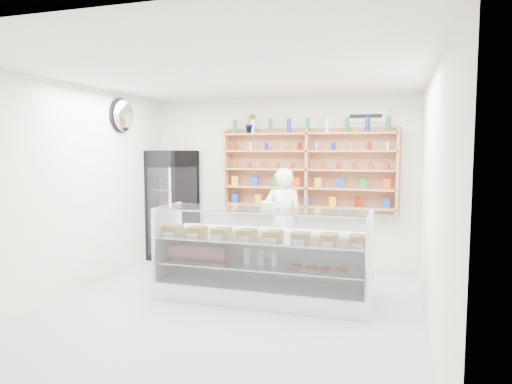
% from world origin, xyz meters
% --- Properties ---
extents(room, '(5.00, 5.00, 5.00)m').
position_xyz_m(room, '(0.00, 0.00, 1.40)').
color(room, '#9C9CA1').
rests_on(room, ground).
extents(display_counter, '(2.71, 0.81, 1.18)m').
position_xyz_m(display_counter, '(0.28, 0.48, 0.33)').
color(display_counter, white).
rests_on(display_counter, floor).
extents(shop_worker, '(0.67, 0.52, 1.65)m').
position_xyz_m(shop_worker, '(0.24, 1.74, 0.83)').
color(shop_worker, silver).
rests_on(shop_worker, floor).
extents(drinks_cooler, '(0.82, 0.80, 1.91)m').
position_xyz_m(drinks_cooler, '(-1.85, 2.14, 0.96)').
color(drinks_cooler, black).
rests_on(drinks_cooler, floor).
extents(wall_shelving, '(2.84, 0.28, 1.33)m').
position_xyz_m(wall_shelving, '(0.50, 2.34, 1.59)').
color(wall_shelving, '#B57C55').
rests_on(wall_shelving, back_wall).
extents(potted_plant, '(0.21, 0.19, 0.32)m').
position_xyz_m(potted_plant, '(-0.47, 2.34, 2.36)').
color(potted_plant, '#1E6626').
rests_on(potted_plant, wall_shelving).
extents(security_mirror, '(0.15, 0.50, 0.50)m').
position_xyz_m(security_mirror, '(-2.17, 1.20, 2.45)').
color(security_mirror, silver).
rests_on(security_mirror, left_wall).
extents(wall_sign, '(0.62, 0.03, 0.20)m').
position_xyz_m(wall_sign, '(1.40, 2.47, 2.45)').
color(wall_sign, white).
rests_on(wall_sign, back_wall).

